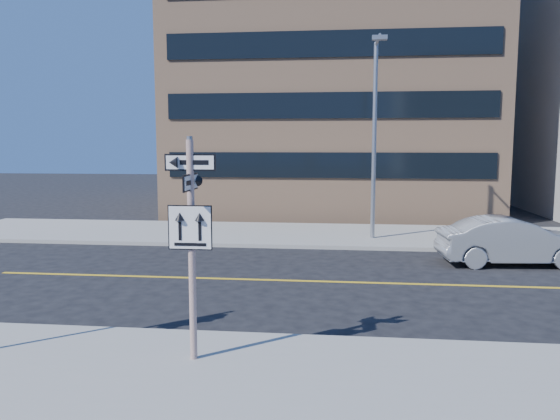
# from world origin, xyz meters

# --- Properties ---
(ground) EXTENTS (120.00, 120.00, 0.00)m
(ground) POSITION_xyz_m (0.00, 0.00, 0.00)
(ground) COLOR black
(ground) RESTS_ON ground
(sign_pole) EXTENTS (0.92, 0.92, 4.06)m
(sign_pole) POSITION_xyz_m (0.00, -2.51, 2.44)
(sign_pole) COLOR silver
(sign_pole) RESTS_ON near_sidewalk
(parked_car_b) EXTENTS (2.09, 5.01, 1.61)m
(parked_car_b) POSITION_xyz_m (8.46, 7.02, 0.81)
(parked_car_b) COLOR gray
(parked_car_b) RESTS_ON ground
(streetlight_a) EXTENTS (0.55, 2.25, 8.00)m
(streetlight_a) POSITION_xyz_m (4.00, 10.76, 4.76)
(streetlight_a) COLOR gray
(streetlight_a) RESTS_ON far_sidewalk
(building_brick) EXTENTS (18.00, 18.00, 18.00)m
(building_brick) POSITION_xyz_m (2.00, 25.00, 9.00)
(building_brick) COLOR tan
(building_brick) RESTS_ON ground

